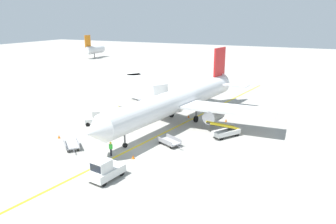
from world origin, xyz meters
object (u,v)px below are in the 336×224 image
Objects in this scene: baggage_cart_empty_trailing at (72,145)px; baggage_tug_near_wing at (94,119)px; belt_loader_aft_hold at (226,131)px; belt_loader_forward_hold at (123,123)px; airliner at (179,100)px; baggage_cart_loaded at (169,142)px; safety_cone_nose_left at (189,116)px; safety_cone_nose_right at (226,120)px; jet_bridge at (142,85)px; safety_cone_wingtip_left at (144,116)px; safety_cone_wingtip_right at (133,157)px; ground_crew_marshaller at (111,148)px; pushback_tug at (105,170)px; safety_cone_tail_area at (59,137)px.

baggage_tug_near_wing is at bearing 109.81° from baggage_cart_empty_trailing.
belt_loader_forward_hold is at bearing -168.64° from belt_loader_aft_hold.
airliner reaches higher than baggage_cart_loaded.
airliner is 80.11× the size of safety_cone_nose_left.
safety_cone_nose_right is (14.14, 18.01, -0.25)m from baggage_cart_empty_trailing.
safety_cone_nose_left is (10.73, -4.42, -3.32)m from jet_bridge.
airliner is 7.38× the size of belt_loader_forward_hold.
safety_cone_wingtip_left is 15.76m from safety_cone_wingtip_right.
safety_cone_wingtip_left is (1.67, 14.90, -0.25)m from baggage_cart_empty_trailing.
safety_cone_wingtip_right is (8.28, 0.59, -0.25)m from baggage_cart_empty_trailing.
ground_crew_marshaller is at bearing 2.07° from baggage_cart_empty_trailing.
baggage_cart_empty_trailing is at bearing -143.26° from belt_loader_aft_hold.
pushback_tug is at bearing -67.96° from jet_bridge.
belt_loader_aft_hold is 14.44m from safety_cone_wingtip_left.
baggage_tug_near_wing is at bearing -148.98° from airliner.
baggage_tug_near_wing is 8.99m from baggage_cart_empty_trailing.
baggage_cart_empty_trailing is 5.59m from ground_crew_marshaller.
jet_bridge is at bearing 107.71° from belt_loader_forward_hold.
safety_cone_nose_left is (0.59, 2.66, -3.20)m from airliner.
safety_cone_nose_left is (2.66, 17.32, -0.69)m from ground_crew_marshaller.
safety_cone_nose_left is at bearing 38.83° from baggage_tug_near_wing.
pushback_tug reaches higher than baggage_cart_loaded.
pushback_tug is 1.15× the size of baggage_cart_empty_trailing.
pushback_tug is at bearing -49.20° from baggage_tug_near_wing.
belt_loader_aft_hold is (18.25, -10.19, -2.77)m from jet_bridge.
pushback_tug is at bearing -28.71° from safety_cone_tail_area.
airliner reaches higher than safety_cone_wingtip_right.
pushback_tug reaches higher than safety_cone_tail_area.
belt_loader_forward_hold is at bearing 160.72° from baggage_cart_loaded.
safety_cone_wingtip_left is (-14.08, 3.14, -0.56)m from belt_loader_aft_hold.
jet_bridge is 13.94m from belt_loader_forward_hold.
belt_loader_forward_hold reaches higher than pushback_tug.
safety_cone_wingtip_left is at bearing 167.43° from belt_loader_aft_hold.
belt_loader_forward_hold and belt_loader_aft_hold have the same top height.
belt_loader_forward_hold reaches higher than baggage_cart_empty_trailing.
airliner reaches higher than pushback_tug.
airliner is at bearing 92.55° from safety_cone_wingtip_right.
safety_cone_wingtip_right is at bearing 4.05° from baggage_cart_empty_trailing.
safety_cone_nose_right and safety_cone_tail_area have the same top height.
belt_loader_forward_hold is at bearing 5.84° from baggage_tug_near_wing.
ground_crew_marshaller reaches higher than safety_cone_nose_left.
pushback_tug reaches higher than baggage_cart_empty_trailing.
ground_crew_marshaller is at bearing -115.69° from safety_cone_nose_right.
belt_loader_aft_hold is at bearing 26.55° from safety_cone_tail_area.
belt_loader_forward_hold is at bearing -72.29° from jet_bridge.
safety_cone_wingtip_right is (-7.47, -11.17, -0.56)m from belt_loader_aft_hold.
airliner is 3.01× the size of jet_bridge.
safety_cone_wingtip_right is (-5.86, -17.43, 0.00)m from safety_cone_nose_right.
safety_cone_wingtip_left is at bearing -165.97° from safety_cone_nose_right.
safety_cone_nose_left is 1.00× the size of safety_cone_tail_area.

